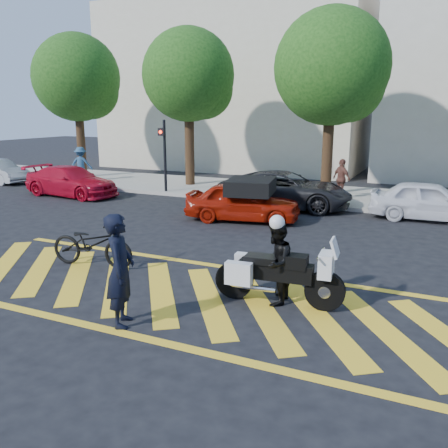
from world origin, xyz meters
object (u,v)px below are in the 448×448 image
at_px(police_motorcycle, 277,274).
at_px(officer_bike, 120,270).
at_px(red_convertible, 243,202).
at_px(parked_mid_left, 285,190).
at_px(officer_moto, 276,263).
at_px(bicycle, 92,244).
at_px(parked_mid_right, 430,201).
at_px(parked_left, 71,181).

bearing_deg(police_motorcycle, officer_bike, -141.62).
distance_m(red_convertible, parked_mid_left, 2.74).
distance_m(officer_moto, red_convertible, 6.96).
bearing_deg(bicycle, parked_mid_left, -20.77).
bearing_deg(red_convertible, parked_mid_right, -75.78).
xyz_separation_m(officer_moto, parked_left, (-11.71, 7.43, -0.17)).
bearing_deg(parked_left, parked_mid_right, -80.63).
bearing_deg(parked_mid_right, parked_left, 94.03).
xyz_separation_m(officer_moto, parked_mid_right, (2.39, 8.83, -0.14)).
xyz_separation_m(bicycle, parked_mid_right, (7.01, 8.53, 0.11)).
bearing_deg(officer_moto, police_motorcycle, 74.12).
relative_size(officer_bike, parked_mid_right, 0.51).
relative_size(bicycle, parked_left, 0.48).
relative_size(police_motorcycle, parked_mid_right, 0.65).
height_order(officer_bike, parked_left, officer_bike).
xyz_separation_m(police_motorcycle, parked_mid_left, (-2.64, 8.84, 0.09)).
bearing_deg(officer_bike, red_convertible, -18.70).
distance_m(bicycle, police_motorcycle, 4.65).
height_order(officer_bike, bicycle, officer_bike).
distance_m(bicycle, red_convertible, 6.02).
xyz_separation_m(officer_moto, parked_mid_left, (-2.63, 8.83, -0.11)).
bearing_deg(officer_moto, bicycle, -98.50).
xyz_separation_m(bicycle, police_motorcycle, (4.64, -0.31, 0.05)).
bearing_deg(parked_mid_right, bicycle, 138.93).
relative_size(officer_bike, parked_left, 0.45).
height_order(officer_moto, parked_left, officer_moto).
height_order(officer_bike, red_convertible, officer_bike).
height_order(police_motorcycle, officer_moto, officer_moto).
bearing_deg(parked_mid_left, parked_mid_right, -94.87).
xyz_separation_m(bicycle, parked_left, (-7.09, 7.13, 0.08)).
bearing_deg(parked_mid_right, police_motorcycle, 163.31).
bearing_deg(bicycle, red_convertible, -20.94).
relative_size(bicycle, red_convertible, 0.55).
xyz_separation_m(police_motorcycle, officer_moto, (-0.02, 0.00, 0.20)).
height_order(bicycle, police_motorcycle, police_motorcycle).
bearing_deg(red_convertible, parked_left, 70.32).
distance_m(parked_mid_left, parked_mid_right, 5.02).
distance_m(red_convertible, parked_left, 8.58).
bearing_deg(officer_moto, officer_bike, -51.34).
height_order(bicycle, red_convertible, red_convertible).
height_order(police_motorcycle, parked_left, parked_left).
bearing_deg(parked_mid_right, red_convertible, 113.75).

